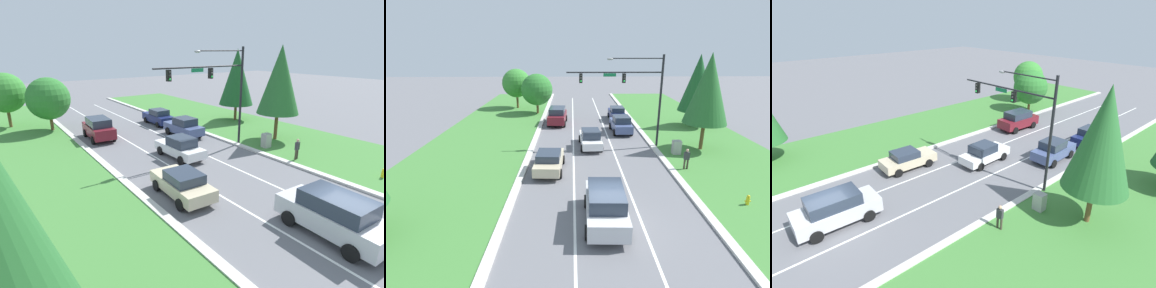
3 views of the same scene
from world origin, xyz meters
TOP-DOWN VIEW (x-y plane):
  - ground_plane at (0.00, 0.00)m, footprint 160.00×160.00m
  - lane_stripe_inner_left at (-1.80, 0.00)m, footprint 0.14×81.00m
  - lane_stripe_inner_right at (1.80, 0.00)m, footprint 0.14×81.00m
  - traffic_signal_mast at (3.63, 13.04)m, footprint 8.48×0.41m
  - slate_blue_sedan at (3.40, 17.99)m, footprint 2.15×4.52m
  - silver_suv at (-0.15, 0.51)m, footprint 2.36×5.02m
  - champagne_sedan at (-3.64, 7.56)m, footprint 2.25×4.59m
  - navy_sedan at (3.79, 23.76)m, footprint 1.95×4.57m
  - white_sedan at (-0.20, 13.10)m, footprint 2.12×4.71m
  - burgundy_suv at (-3.67, 21.79)m, footprint 2.32×4.77m
  - utility_cabinet at (7.13, 10.85)m, footprint 0.70×0.60m
  - pedestrian at (6.74, 7.49)m, footprint 0.41×0.28m
  - fire_hydrant at (8.46, 2.06)m, footprint 0.34×0.20m
  - conifer_near_right_tree at (12.25, 20.20)m, footprint 3.94×3.94m
  - oak_near_left_tree at (-10.10, 31.49)m, footprint 4.15×4.15m
  - conifer_far_right_tree at (9.79, 12.10)m, footprint 3.78×3.78m
  - oak_far_left_tree at (-6.67, 27.58)m, footprint 4.25×4.25m

SIDE VIEW (x-z plane):
  - ground_plane at x=0.00m, z-range 0.00..0.00m
  - lane_stripe_inner_left at x=-1.80m, z-range 0.00..0.01m
  - lane_stripe_inner_right at x=1.80m, z-range 0.00..0.01m
  - fire_hydrant at x=8.46m, z-range -0.01..0.69m
  - utility_cabinet at x=7.13m, z-range 0.00..1.27m
  - champagne_sedan at x=-3.64m, z-range 0.02..1.58m
  - white_sedan at x=-0.20m, z-range 0.00..1.70m
  - navy_sedan at x=3.79m, z-range -0.01..1.71m
  - slate_blue_sedan at x=3.40m, z-range 0.00..1.85m
  - pedestrian at x=6.74m, z-range 0.09..1.78m
  - silver_suv at x=-0.15m, z-range 0.04..2.05m
  - burgundy_suv at x=-3.67m, z-range 0.04..2.07m
  - oak_far_left_tree at x=-6.67m, z-range 0.60..6.08m
  - oak_near_left_tree at x=-10.10m, z-range 0.84..6.68m
  - conifer_near_right_tree at x=12.25m, z-range 0.95..9.17m
  - conifer_far_right_tree at x=9.79m, z-range 1.24..9.80m
  - traffic_signal_mast at x=3.63m, z-range 1.39..9.73m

